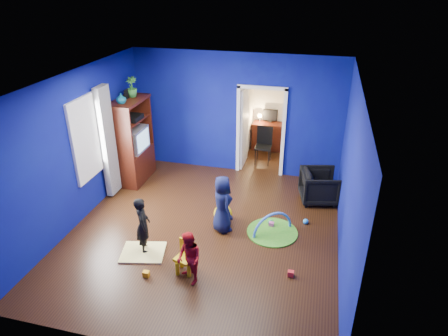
% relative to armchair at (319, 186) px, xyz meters
% --- Properties ---
extents(floor, '(5.00, 5.50, 0.01)m').
position_rel_armchair_xyz_m(floor, '(-2.08, -1.71, -0.35)').
color(floor, black).
rests_on(floor, ground).
extents(ceiling, '(5.00, 5.50, 0.01)m').
position_rel_armchair_xyz_m(ceiling, '(-2.08, -1.71, 2.55)').
color(ceiling, white).
rests_on(ceiling, wall_back).
extents(wall_back, '(5.00, 0.02, 2.90)m').
position_rel_armchair_xyz_m(wall_back, '(-2.08, 1.04, 1.10)').
color(wall_back, '#090C6D').
rests_on(wall_back, floor).
extents(wall_front, '(5.00, 0.02, 2.90)m').
position_rel_armchair_xyz_m(wall_front, '(-2.08, -4.46, 1.10)').
color(wall_front, '#090C6D').
rests_on(wall_front, floor).
extents(wall_left, '(0.02, 5.50, 2.90)m').
position_rel_armchair_xyz_m(wall_left, '(-4.58, -1.71, 1.10)').
color(wall_left, '#090C6D').
rests_on(wall_left, floor).
extents(wall_right, '(0.02, 5.50, 2.90)m').
position_rel_armchair_xyz_m(wall_right, '(0.42, -1.71, 1.10)').
color(wall_right, '#090C6D').
rests_on(wall_right, floor).
extents(alcove, '(1.00, 1.75, 2.50)m').
position_rel_armchair_xyz_m(alcove, '(-1.48, 1.92, 0.90)').
color(alcove, silver).
rests_on(alcove, floor).
extents(armchair, '(0.93, 0.91, 0.71)m').
position_rel_armchair_xyz_m(armchair, '(0.00, 0.00, 0.00)').
color(armchair, black).
rests_on(armchair, floor).
extents(child_black, '(0.40, 0.46, 1.06)m').
position_rel_armchair_xyz_m(child_black, '(-2.94, -2.51, 0.18)').
color(child_black, black).
rests_on(child_black, floor).
extents(child_navy, '(0.63, 0.66, 1.14)m').
position_rel_armchair_xyz_m(child_navy, '(-1.75, -1.56, 0.22)').
color(child_navy, '#0E1433').
rests_on(child_navy, floor).
extents(toddler_red, '(0.56, 0.56, 0.91)m').
position_rel_armchair_xyz_m(toddler_red, '(-1.90, -3.08, 0.10)').
color(toddler_red, '#B21313').
rests_on(toddler_red, floor).
extents(vase, '(0.22, 0.22, 0.22)m').
position_rel_armchair_xyz_m(vase, '(-4.28, -0.32, 1.72)').
color(vase, '#0D5E68').
rests_on(vase, tv_armoire).
extents(potted_plant, '(0.28, 0.28, 0.45)m').
position_rel_armchair_xyz_m(potted_plant, '(-4.28, 0.20, 1.83)').
color(potted_plant, '#327F2E').
rests_on(potted_plant, tv_armoire).
extents(tv_armoire, '(0.58, 1.14, 1.96)m').
position_rel_armchair_xyz_m(tv_armoire, '(-4.28, -0.02, 0.63)').
color(tv_armoire, '#371109').
rests_on(tv_armoire, floor).
extents(crt_tv, '(0.46, 0.70, 0.54)m').
position_rel_armchair_xyz_m(crt_tv, '(-4.24, -0.02, 0.67)').
color(crt_tv, silver).
rests_on(crt_tv, tv_armoire).
extents(yellow_blanket, '(0.86, 0.75, 0.03)m').
position_rel_armchair_xyz_m(yellow_blanket, '(-2.94, -2.61, -0.34)').
color(yellow_blanket, '#F2E07A').
rests_on(yellow_blanket, floor).
extents(hopper_ball, '(0.37, 0.37, 0.37)m').
position_rel_armchair_xyz_m(hopper_ball, '(-1.80, -1.31, -0.17)').
color(hopper_ball, yellow).
rests_on(hopper_ball, floor).
extents(kid_chair, '(0.35, 0.35, 0.50)m').
position_rel_armchair_xyz_m(kid_chair, '(-2.05, -2.88, -0.10)').
color(kid_chair, yellow).
rests_on(kid_chair, floor).
extents(play_mat, '(0.97, 0.97, 0.03)m').
position_rel_armchair_xyz_m(play_mat, '(-0.80, -1.44, -0.34)').
color(play_mat, '#4BA124').
rests_on(play_mat, floor).
extents(toy_arch, '(0.69, 0.60, 0.86)m').
position_rel_armchair_xyz_m(toy_arch, '(-0.80, -1.44, -0.33)').
color(toy_arch, '#3F8CD8').
rests_on(toy_arch, floor).
extents(window_left, '(0.03, 0.95, 1.55)m').
position_rel_armchair_xyz_m(window_left, '(-4.56, -1.36, 1.20)').
color(window_left, white).
rests_on(window_left, wall_left).
extents(curtain, '(0.14, 0.42, 2.40)m').
position_rel_armchair_xyz_m(curtain, '(-4.45, -0.81, 0.90)').
color(curtain, slate).
rests_on(curtain, floor).
extents(doorway, '(1.16, 0.10, 2.10)m').
position_rel_armchair_xyz_m(doorway, '(-1.48, 1.04, 0.70)').
color(doorway, white).
rests_on(doorway, floor).
extents(study_desk, '(0.88, 0.44, 0.75)m').
position_rel_armchair_xyz_m(study_desk, '(-1.48, 2.55, 0.02)').
color(study_desk, '#3D140A').
rests_on(study_desk, floor).
extents(desk_monitor, '(0.40, 0.05, 0.32)m').
position_rel_armchair_xyz_m(desk_monitor, '(-1.48, 2.67, 0.60)').
color(desk_monitor, black).
rests_on(desk_monitor, study_desk).
extents(desk_lamp, '(0.14, 0.14, 0.14)m').
position_rel_armchair_xyz_m(desk_lamp, '(-1.76, 2.61, 0.58)').
color(desk_lamp, '#FFD88C').
rests_on(desk_lamp, study_desk).
extents(folding_chair, '(0.40, 0.40, 0.92)m').
position_rel_armchair_xyz_m(folding_chair, '(-1.48, 1.59, 0.11)').
color(folding_chair, black).
rests_on(folding_chair, floor).
extents(book_shelf, '(0.88, 0.24, 0.04)m').
position_rel_armchair_xyz_m(book_shelf, '(-1.48, 2.66, 1.67)').
color(book_shelf, white).
rests_on(book_shelf, study_desk).
extents(toy_0, '(0.10, 0.08, 0.10)m').
position_rel_armchair_xyz_m(toy_0, '(-0.34, -2.57, -0.30)').
color(toy_0, red).
rests_on(toy_0, floor).
extents(toy_1, '(0.11, 0.11, 0.11)m').
position_rel_armchair_xyz_m(toy_1, '(-0.20, -0.98, -0.30)').
color(toy_1, '#2686DB').
rests_on(toy_1, floor).
extents(toy_2, '(0.10, 0.08, 0.10)m').
position_rel_armchair_xyz_m(toy_2, '(-2.63, -3.16, -0.30)').
color(toy_2, '#FFA50D').
rests_on(toy_2, floor).
extents(toy_3, '(0.11, 0.11, 0.11)m').
position_rel_armchair_xyz_m(toy_3, '(-0.87, -1.17, -0.30)').
color(toy_3, green).
rests_on(toy_3, floor).
extents(toy_4, '(0.10, 0.08, 0.10)m').
position_rel_armchair_xyz_m(toy_4, '(-0.85, -1.25, -0.30)').
color(toy_4, '#D44F9A').
rests_on(toy_4, floor).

